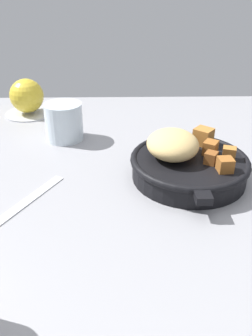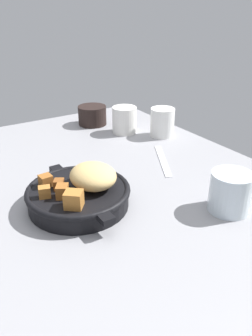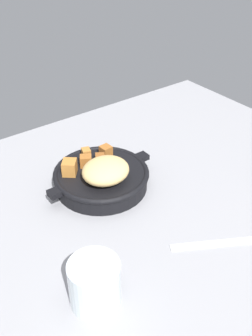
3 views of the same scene
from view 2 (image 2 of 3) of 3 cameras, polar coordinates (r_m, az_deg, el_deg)
ground_plane at (r=75.94cm, az=-4.33°, el=-3.56°), size 102.31×79.39×2.40cm
cast_iron_skillet at (r=66.79cm, az=-7.70°, el=-4.05°), size 24.73×20.48×8.42cm
butter_knife at (r=86.69cm, az=6.22°, el=1.35°), size 16.93×10.38×0.36cm
coffee_mug_dark at (r=112.39cm, az=-5.70°, el=8.84°), size 9.15×9.15×6.13cm
ceramic_mug_white at (r=104.18cm, az=-0.27°, el=8.10°), size 7.38×7.38×8.03cm
white_creamer_pitcher at (r=101.97cm, az=6.15°, el=7.67°), size 7.09×7.09×8.45cm
water_glass_short at (r=67.35cm, az=17.19°, el=-3.91°), size 7.99×7.99×7.88cm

